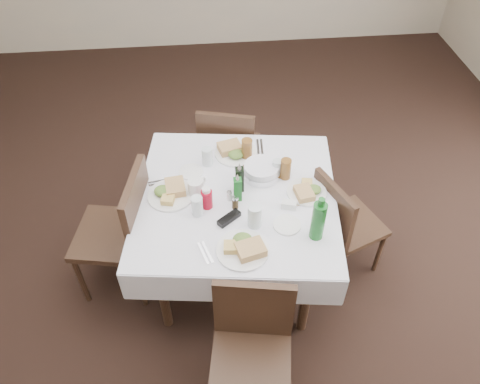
% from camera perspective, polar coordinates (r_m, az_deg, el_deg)
% --- Properties ---
extents(ground_plane, '(7.00, 7.00, 0.00)m').
position_cam_1_polar(ground_plane, '(3.36, -1.81, -10.59)').
color(ground_plane, black).
extents(room_shell, '(6.04, 7.04, 2.80)m').
position_cam_1_polar(room_shell, '(2.18, -2.85, 15.95)').
color(room_shell, '#BBB19C').
rests_on(room_shell, ground).
extents(dining_table, '(1.35, 1.35, 0.76)m').
position_cam_1_polar(dining_table, '(2.88, -0.42, -1.65)').
color(dining_table, black).
rests_on(dining_table, ground).
extents(chair_north, '(0.51, 0.51, 0.88)m').
position_cam_1_polar(chair_north, '(3.57, -1.41, 5.41)').
color(chair_north, black).
rests_on(chair_north, ground).
extents(chair_south, '(0.48, 0.48, 0.87)m').
position_cam_1_polar(chair_south, '(2.55, 1.47, -17.88)').
color(chair_south, black).
rests_on(chair_south, ground).
extents(chair_east, '(0.51, 0.51, 0.84)m').
position_cam_1_polar(chair_east, '(3.12, 12.18, -3.55)').
color(chair_east, black).
rests_on(chair_east, ground).
extents(chair_west, '(0.53, 0.53, 0.96)m').
position_cam_1_polar(chair_west, '(3.01, -13.91, -4.17)').
color(chair_west, black).
rests_on(chair_west, ground).
extents(meal_north, '(0.28, 0.28, 0.06)m').
position_cam_1_polar(meal_north, '(3.09, -0.63, 4.99)').
color(meal_north, white).
rests_on(meal_north, dining_table).
extents(meal_south, '(0.29, 0.29, 0.06)m').
position_cam_1_polar(meal_south, '(2.52, 0.49, -6.80)').
color(meal_south, white).
rests_on(meal_south, dining_table).
extents(meal_east, '(0.24, 0.24, 0.05)m').
position_cam_1_polar(meal_east, '(2.84, 8.19, 0.11)').
color(meal_east, white).
rests_on(meal_east, dining_table).
extents(meal_west, '(0.28, 0.28, 0.06)m').
position_cam_1_polar(meal_west, '(2.83, -8.48, -0.03)').
color(meal_west, white).
rests_on(meal_west, dining_table).
extents(side_plate_a, '(0.15, 0.15, 0.01)m').
position_cam_1_polar(side_plate_a, '(2.98, -5.99, 2.46)').
color(side_plate_a, white).
rests_on(side_plate_a, dining_table).
extents(side_plate_b, '(0.16, 0.16, 0.01)m').
position_cam_1_polar(side_plate_b, '(2.66, 5.74, -4.01)').
color(side_plate_b, white).
rests_on(side_plate_b, dining_table).
extents(water_n, '(0.07, 0.07, 0.12)m').
position_cam_1_polar(water_n, '(2.99, -4.01, 4.33)').
color(water_n, silver).
rests_on(water_n, dining_table).
extents(water_s, '(0.08, 0.08, 0.15)m').
position_cam_1_polar(water_s, '(2.60, 1.80, -2.94)').
color(water_s, silver).
rests_on(water_s, dining_table).
extents(water_e, '(0.06, 0.06, 0.11)m').
position_cam_1_polar(water_e, '(2.92, 4.55, 2.95)').
color(water_e, silver).
rests_on(water_e, dining_table).
extents(water_w, '(0.07, 0.07, 0.13)m').
position_cam_1_polar(water_w, '(2.68, -5.25, -1.70)').
color(water_w, silver).
rests_on(water_w, dining_table).
extents(iced_tea_a, '(0.07, 0.07, 0.15)m').
position_cam_1_polar(iced_tea_a, '(3.03, 0.85, 5.23)').
color(iced_tea_a, brown).
rests_on(iced_tea_a, dining_table).
extents(iced_tea_b, '(0.07, 0.07, 0.14)m').
position_cam_1_polar(iced_tea_b, '(2.90, 5.59, 2.82)').
color(iced_tea_b, brown).
rests_on(iced_tea_b, dining_table).
extents(bread_basket, '(0.24, 0.24, 0.08)m').
position_cam_1_polar(bread_basket, '(2.93, 2.62, 2.63)').
color(bread_basket, silver).
rests_on(bread_basket, dining_table).
extents(oil_cruet_dark, '(0.05, 0.05, 0.21)m').
position_cam_1_polar(oil_cruet_dark, '(2.79, -0.07, 1.67)').
color(oil_cruet_dark, black).
rests_on(oil_cruet_dark, dining_table).
extents(oil_cruet_green, '(0.05, 0.05, 0.20)m').
position_cam_1_polar(oil_cruet_green, '(2.74, -0.30, 0.45)').
color(oil_cruet_green, '#16641F').
rests_on(oil_cruet_green, dining_table).
extents(ketchup_bottle, '(0.07, 0.07, 0.14)m').
position_cam_1_polar(ketchup_bottle, '(2.71, -4.08, -0.75)').
color(ketchup_bottle, '#A6071C').
rests_on(ketchup_bottle, dining_table).
extents(salt_shaker, '(0.03, 0.03, 0.07)m').
position_cam_1_polar(salt_shaker, '(2.77, -1.32, -0.46)').
color(salt_shaker, white).
rests_on(salt_shaker, dining_table).
extents(pepper_shaker, '(0.04, 0.04, 0.08)m').
position_cam_1_polar(pepper_shaker, '(2.72, -0.59, -1.29)').
color(pepper_shaker, '#3B2D16').
rests_on(pepper_shaker, dining_table).
extents(coffee_mug, '(0.15, 0.15, 0.11)m').
position_cam_1_polar(coffee_mug, '(2.80, -5.37, 0.51)').
color(coffee_mug, white).
rests_on(coffee_mug, dining_table).
extents(sunglasses, '(0.15, 0.13, 0.03)m').
position_cam_1_polar(sunglasses, '(2.67, -1.35, -3.22)').
color(sunglasses, black).
rests_on(sunglasses, dining_table).
extents(green_bottle, '(0.08, 0.08, 0.29)m').
position_cam_1_polar(green_bottle, '(2.54, 9.52, -3.42)').
color(green_bottle, '#16641F').
rests_on(green_bottle, dining_table).
extents(sugar_caddy, '(0.10, 0.07, 0.04)m').
position_cam_1_polar(sugar_caddy, '(2.75, 5.99, -1.52)').
color(sugar_caddy, white).
rests_on(sugar_caddy, dining_table).
extents(cutlery_n, '(0.05, 0.17, 0.01)m').
position_cam_1_polar(cutlery_n, '(3.16, 2.44, 5.51)').
color(cutlery_n, silver).
rests_on(cutlery_n, dining_table).
extents(cutlery_s, '(0.08, 0.16, 0.01)m').
position_cam_1_polar(cutlery_s, '(2.53, -4.24, -7.41)').
color(cutlery_s, silver).
rests_on(cutlery_s, dining_table).
extents(cutlery_e, '(0.19, 0.05, 0.01)m').
position_cam_1_polar(cutlery_e, '(2.80, 8.21, -1.29)').
color(cutlery_e, silver).
rests_on(cutlery_e, dining_table).
extents(cutlery_w, '(0.17, 0.07, 0.01)m').
position_cam_1_polar(cutlery_w, '(2.94, -9.54, 1.20)').
color(cutlery_w, silver).
rests_on(cutlery_w, dining_table).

